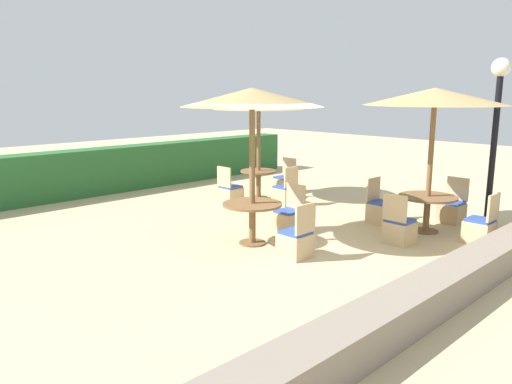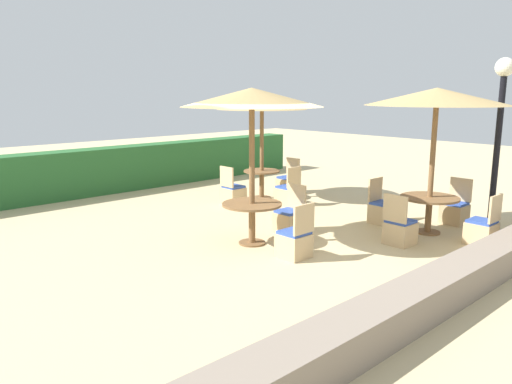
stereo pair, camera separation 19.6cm
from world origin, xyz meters
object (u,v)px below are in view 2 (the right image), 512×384
object	(u,v)px
parasol_back_right	(262,103)
patio_chair_front_right_west	(400,230)
lamp_post	(501,109)
patio_chair_center_south	(295,242)
patio_chair_back_right_west	(233,193)
parasol_front_right	(437,97)
patio_chair_front_right_south	(482,230)
round_table_front_right	(429,204)
parasol_center	(252,98)
round_table_center	(252,212)
patio_chair_back_right_east	(288,183)
patio_chair_back_right_south	(288,194)
round_table_back_right	(262,178)
patio_chair_front_right_north	(382,211)
patio_chair_center_east	(290,220)
patio_chair_front_right_east	(455,211)

from	to	relation	value
parasol_back_right	patio_chair_front_right_west	world-z (taller)	parasol_back_right
lamp_post	patio_chair_center_south	xyz separation A→B (m)	(-4.25, 1.41, -2.09)
patio_chair_back_right_west	parasol_front_right	distance (m)	5.17
patio_chair_front_right_west	patio_chair_front_right_south	world-z (taller)	same
lamp_post	patio_chair_front_right_west	bearing A→B (deg)	164.96
parasol_front_right	patio_chair_center_south	xyz separation A→B (m)	(-2.96, 0.76, -2.32)
round_table_front_right	parasol_center	size ratio (longest dim) A/B	0.40
parasol_back_right	round_table_center	xyz separation A→B (m)	(-2.79, -2.68, -1.80)
patio_chair_back_right_east	parasol_center	distance (m)	5.16
parasol_back_right	patio_chair_back_right_south	xyz separation A→B (m)	(-0.02, -0.94, -2.13)
parasol_back_right	round_table_front_right	distance (m)	4.84
lamp_post	patio_chair_front_right_west	world-z (taller)	lamp_post
round_table_back_right	parasol_front_right	bearing A→B (deg)	-87.78
round_table_front_right	patio_chair_front_right_north	distance (m)	1.06
patio_chair_back_right_south	round_table_front_right	size ratio (longest dim) A/B	0.84
parasol_front_right	patio_chair_front_right_north	world-z (taller)	parasol_front_right
patio_chair_back_right_west	patio_chair_front_right_west	world-z (taller)	same
patio_chair_front_right_north	patio_chair_center_east	xyz separation A→B (m)	(-1.93, 0.81, 0.00)
patio_chair_back_right_west	parasol_front_right	xyz separation A→B (m)	(1.14, -4.48, 2.32)
patio_chair_front_right_east	round_table_center	world-z (taller)	patio_chair_front_right_east
patio_chair_center_east	parasol_front_right	bearing A→B (deg)	-133.01
round_table_back_right	patio_chair_front_right_north	xyz separation A→B (m)	(0.15, -3.47, -0.27)
parasol_back_right	round_table_front_right	xyz separation A→B (m)	(0.17, -4.48, -1.82)
round_table_back_right	patio_chair_front_right_west	bearing A→B (deg)	-101.11
patio_chair_front_right_north	patio_chair_front_right_south	xyz separation A→B (m)	(0.04, -2.04, 0.00)
patio_chair_front_right_south	lamp_post	bearing A→B (deg)	16.38
round_table_back_right	patio_chair_back_right_east	world-z (taller)	patio_chair_back_right_east
patio_chair_front_right_east	patio_chair_back_right_south	bearing A→B (deg)	19.32
lamp_post	patio_chair_back_right_south	bearing A→B (deg)	109.42
patio_chair_front_right_north	patio_chair_back_right_east	bearing A→B (deg)	-103.35
parasol_front_right	patio_chair_front_right_east	xyz separation A→B (m)	(1.06, -0.02, -2.32)
patio_chair_front_right_north	round_table_center	size ratio (longest dim) A/B	0.87
lamp_post	patio_chair_back_right_south	size ratio (longest dim) A/B	3.57
patio_chair_back_right_south	patio_chair_front_right_north	size ratio (longest dim) A/B	1.00
round_table_back_right	patio_chair_front_right_east	world-z (taller)	patio_chair_front_right_east
round_table_back_right	patio_chair_center_south	distance (m)	4.66
parasol_center	patio_chair_back_right_west	bearing A→B (deg)	55.71
round_table_front_right	patio_chair_front_right_south	size ratio (longest dim) A/B	1.18
patio_chair_front_right_west	lamp_post	bearing A→B (deg)	74.96
patio_chair_center_east	patio_chair_front_right_east	bearing A→B (deg)	-121.55
parasol_back_right	patio_chair_front_right_east	distance (m)	5.14
patio_chair_back_right_east	parasol_front_right	distance (m)	5.11
patio_chair_back_right_east	patio_chair_front_right_west	size ratio (longest dim) A/B	1.00
patio_chair_center_south	parasol_front_right	bearing A→B (deg)	-14.37
patio_chair_back_right_west	round_table_center	bearing A→B (deg)	-34.29
lamp_post	parasol_back_right	distance (m)	5.34
patio_chair_front_right_south	patio_chair_center_east	xyz separation A→B (m)	(-1.97, 2.85, 0.00)
parasol_front_right	patio_chair_back_right_south	bearing A→B (deg)	93.15
patio_chair_front_right_east	patio_chair_front_right_south	size ratio (longest dim) A/B	1.00
lamp_post	round_table_front_right	xyz separation A→B (m)	(-1.29, 0.66, -1.78)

